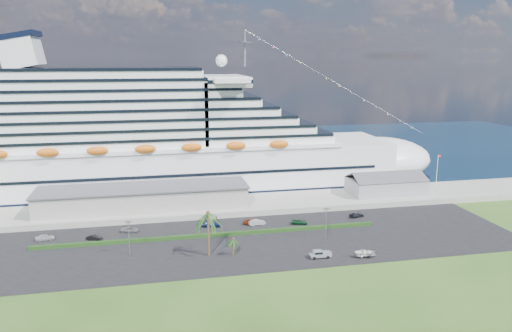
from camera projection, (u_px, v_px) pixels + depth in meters
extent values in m
plane|color=#2B4A18|center=(254.00, 259.00, 114.29)|extent=(420.00, 420.00, 0.00)
cube|color=black|center=(246.00, 242.00, 124.78)|extent=(140.00, 38.00, 0.12)
cube|color=gray|center=(228.00, 205.00, 152.32)|extent=(240.00, 20.00, 1.80)
cube|color=black|center=(199.00, 153.00, 238.52)|extent=(420.00, 160.00, 0.02)
cube|color=silver|center=(159.00, 169.00, 169.71)|extent=(160.00, 30.00, 16.00)
ellipsoid|color=silver|center=(377.00, 159.00, 185.76)|extent=(40.00, 30.00, 16.00)
cube|color=black|center=(160.00, 188.00, 171.18)|extent=(164.00, 30.60, 2.40)
cube|color=silver|center=(119.00, 106.00, 162.64)|extent=(128.00, 26.00, 24.80)
cube|color=silver|center=(224.00, 81.00, 167.94)|extent=(14.00, 38.00, 3.20)
cube|color=silver|center=(21.00, 51.00, 153.27)|extent=(11.58, 14.00, 11.58)
cylinder|color=gray|center=(245.00, 48.00, 167.10)|extent=(0.70, 0.70, 12.00)
ellipsoid|color=#C65B12|center=(145.00, 149.00, 151.69)|extent=(90.00, 2.40, 2.60)
ellipsoid|color=#C65B12|center=(146.00, 134.00, 181.89)|extent=(90.00, 2.40, 2.60)
cube|color=black|center=(159.00, 166.00, 169.54)|extent=(144.00, 30.40, 0.90)
cube|color=gray|center=(144.00, 198.00, 146.46)|extent=(60.00, 14.00, 6.00)
cube|color=#4C4C54|center=(143.00, 187.00, 145.79)|extent=(61.00, 15.00, 0.40)
cube|color=gray|center=(386.00, 186.00, 162.04)|extent=(24.00, 12.00, 4.80)
cube|color=#4C4C54|center=(391.00, 177.00, 158.39)|extent=(24.00, 6.31, 2.74)
cube|color=#4C4C54|center=(382.00, 173.00, 164.13)|extent=(24.00, 6.31, 2.74)
cylinder|color=silver|center=(437.00, 173.00, 164.87)|extent=(0.16, 0.16, 12.00)
cube|color=red|center=(440.00, 156.00, 163.76)|extent=(1.00, 0.04, 0.70)
cube|color=black|center=(211.00, 235.00, 127.85)|extent=(88.00, 1.10, 0.90)
cylinder|color=gray|center=(129.00, 239.00, 115.42)|extent=(0.24, 0.24, 8.00)
cube|color=gray|center=(128.00, 222.00, 114.54)|extent=(1.60, 0.35, 0.35)
cylinder|color=gray|center=(326.00, 225.00, 125.05)|extent=(0.24, 0.24, 8.00)
cube|color=gray|center=(326.00, 209.00, 124.17)|extent=(1.60, 0.35, 0.35)
cylinder|color=#47301E|center=(208.00, 234.00, 114.97)|extent=(0.54, 0.54, 10.50)
sphere|color=#47301E|center=(208.00, 213.00, 113.84)|extent=(0.98, 0.98, 0.98)
cylinder|color=#47301E|center=(233.00, 248.00, 115.32)|extent=(0.35, 0.35, 4.20)
sphere|color=#47301E|center=(233.00, 239.00, 114.87)|extent=(0.73, 0.73, 0.73)
imported|color=#B6B5B8|center=(45.00, 238.00, 125.27)|extent=(4.68, 2.46, 1.52)
imported|color=black|center=(94.00, 238.00, 125.59)|extent=(4.13, 2.51, 1.29)
imported|color=gray|center=(130.00, 230.00, 131.27)|extent=(4.98, 3.08, 1.29)
imported|color=navy|center=(211.00, 224.00, 135.40)|extent=(5.65, 2.99, 1.56)
imported|color=maroon|center=(251.00, 221.00, 137.58)|extent=(4.54, 2.07, 1.51)
imported|color=#ABADB2|center=(257.00, 222.00, 136.69)|extent=(4.80, 2.22, 1.52)
imported|color=#0D351A|center=(299.00, 222.00, 137.38)|extent=(4.92, 3.36, 1.25)
imported|color=black|center=(357.00, 215.00, 143.36)|extent=(4.84, 3.01, 1.31)
cylinder|color=black|center=(314.00, 258.00, 113.35)|extent=(0.75, 0.28, 0.74)
cylinder|color=black|center=(312.00, 255.00, 115.02)|extent=(0.75, 0.28, 0.74)
cylinder|color=black|center=(328.00, 257.00, 113.99)|extent=(0.75, 0.28, 0.74)
cylinder|color=black|center=(325.00, 254.00, 115.67)|extent=(0.75, 0.28, 0.74)
cube|color=silver|center=(320.00, 255.00, 114.47)|extent=(5.03, 2.00, 0.65)
cube|color=silver|center=(326.00, 253.00, 114.65)|extent=(2.27, 1.87, 0.51)
cube|color=silver|center=(318.00, 253.00, 114.20)|extent=(2.08, 1.81, 0.88)
cube|color=black|center=(318.00, 252.00, 114.18)|extent=(1.90, 1.85, 0.51)
cube|color=silver|center=(312.00, 255.00, 114.00)|extent=(0.88, 1.78, 0.32)
cube|color=gray|center=(366.00, 255.00, 114.88)|extent=(4.73, 2.00, 0.12)
cylinder|color=gray|center=(357.00, 256.00, 114.45)|extent=(2.21, 0.22, 0.08)
cylinder|color=black|center=(369.00, 257.00, 114.14)|extent=(0.66, 0.26, 0.64)
cylinder|color=black|center=(366.00, 254.00, 115.87)|extent=(0.66, 0.26, 0.64)
imported|color=white|center=(366.00, 252.00, 114.75)|extent=(5.32, 3.96, 1.06)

